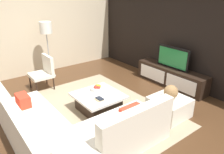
# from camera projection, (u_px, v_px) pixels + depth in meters

# --- Properties ---
(ground_plane) EXTENTS (14.00, 14.00, 0.00)m
(ground_plane) POSITION_uv_depth(u_px,v_px,m) (97.00, 113.00, 4.60)
(ground_plane) COLOR #4C301C
(feature_wall_back) EXTENTS (6.40, 0.12, 2.80)m
(feature_wall_back) POSITION_uv_depth(u_px,v_px,m) (183.00, 33.00, 5.59)
(feature_wall_back) COLOR black
(feature_wall_back) RESTS_ON ground
(side_wall_left) EXTENTS (0.12, 5.20, 2.80)m
(side_wall_left) POSITION_uv_depth(u_px,v_px,m) (42.00, 26.00, 6.53)
(side_wall_left) COLOR beige
(side_wall_left) RESTS_ON ground
(area_rug) EXTENTS (3.44, 2.63, 0.01)m
(area_rug) POSITION_uv_depth(u_px,v_px,m) (95.00, 111.00, 4.67)
(area_rug) COLOR tan
(area_rug) RESTS_ON ground
(media_console) EXTENTS (2.05, 0.45, 0.50)m
(media_console) POSITION_uv_depth(u_px,v_px,m) (171.00, 77.00, 5.86)
(media_console) COLOR black
(media_console) RESTS_ON ground
(television) EXTENTS (0.97, 0.06, 0.57)m
(television) POSITION_uv_depth(u_px,v_px,m) (173.00, 58.00, 5.66)
(television) COLOR black
(television) RESTS_ON media_console
(sectional_couch) EXTENTS (2.48, 2.29, 0.80)m
(sectional_couch) POSITION_uv_depth(u_px,v_px,m) (69.00, 130.00, 3.60)
(sectional_couch) COLOR silver
(sectional_couch) RESTS_ON ground
(coffee_table) EXTENTS (0.94, 0.93, 0.38)m
(coffee_table) POSITION_uv_depth(u_px,v_px,m) (98.00, 102.00, 4.65)
(coffee_table) COLOR black
(coffee_table) RESTS_ON ground
(accent_chair_near) EXTENTS (0.57, 0.53, 0.87)m
(accent_chair_near) POSITION_uv_depth(u_px,v_px,m) (44.00, 71.00, 5.61)
(accent_chair_near) COLOR black
(accent_chair_near) RESTS_ON ground
(floor_lamp) EXTENTS (0.33, 0.33, 1.62)m
(floor_lamp) POSITION_uv_depth(u_px,v_px,m) (46.00, 31.00, 6.03)
(floor_lamp) COLOR #A5A5AA
(floor_lamp) RESTS_ON ground
(ottoman) EXTENTS (0.70, 0.70, 0.40)m
(ottoman) POSITION_uv_depth(u_px,v_px,m) (169.00, 107.00, 4.46)
(ottoman) COLOR silver
(ottoman) RESTS_ON ground
(fruit_bowl) EXTENTS (0.28, 0.28, 0.14)m
(fruit_bowl) POSITION_uv_depth(u_px,v_px,m) (97.00, 88.00, 4.75)
(fruit_bowl) COLOR silver
(fruit_bowl) RESTS_ON coffee_table
(decorative_ball) EXTENTS (0.29, 0.29, 0.29)m
(decorative_ball) POSITION_uv_depth(u_px,v_px,m) (171.00, 92.00, 4.33)
(decorative_ball) COLOR #997247
(decorative_ball) RESTS_ON ottoman
(book_stack) EXTENTS (0.18, 0.13, 0.05)m
(book_stack) POSITION_uv_depth(u_px,v_px,m) (99.00, 99.00, 4.35)
(book_stack) COLOR #CCB78C
(book_stack) RESTS_ON coffee_table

